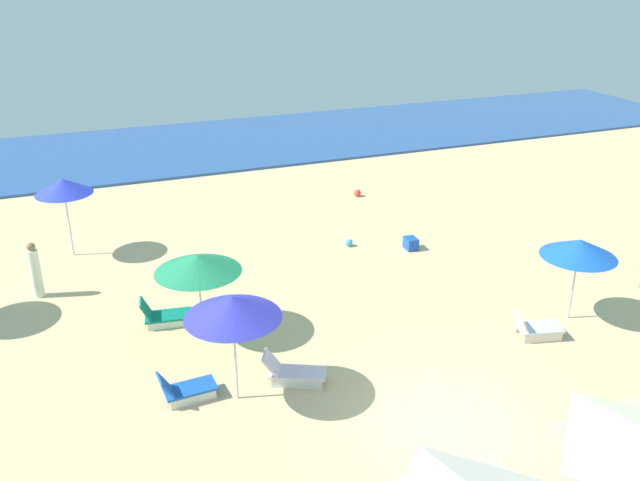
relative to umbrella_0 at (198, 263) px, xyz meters
The scene contains 14 objects.
ground_plane 7.40m from the umbrella_0, 54.32° to the right, with size 60.00×60.00×0.00m, color #E0C188.
ocean 19.60m from the umbrella_0, 77.75° to the left, with size 60.00×10.39×0.12m, color #295297.
umbrella_0 is the anchor object (origin of this frame).
lounge_chair_0_0 2.24m from the umbrella_0, 132.97° to the left, with size 1.46×0.86×0.80m.
umbrella_1 10.22m from the umbrella_0, 16.40° to the right, with size 2.05×2.05×2.41m.
lounge_chair_1_0 9.14m from the umbrella_0, 22.32° to the right, with size 1.36×0.92×0.71m.
umbrella_3 7.41m from the umbrella_0, 113.77° to the left, with size 1.86×1.86×2.73m.
umbrella_4 3.10m from the umbrella_0, 87.55° to the right, with size 2.17×2.17×2.65m.
lounge_chair_4_0 3.82m from the umbrella_0, 62.61° to the right, with size 1.61×1.19×0.77m.
lounge_chair_4_1 3.42m from the umbrella_0, 110.03° to the right, with size 1.33×0.68×0.76m.
beachgoer_2 5.87m from the umbrella_0, 135.76° to the left, with size 0.45×0.45×1.74m.
beach_ball_0 7.55m from the umbrella_0, 33.49° to the left, with size 0.26×0.26×0.26m, color #41A4CD.
beach_ball_1 12.34m from the umbrella_0, 45.58° to the left, with size 0.29×0.29×0.29m, color #E94030.
cooler_box_2 8.74m from the umbrella_0, 20.70° to the left, with size 0.51×0.39×0.41m, color #194EB5.
Camera 1 is at (-6.95, -10.06, 9.51)m, focal length 37.83 mm.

